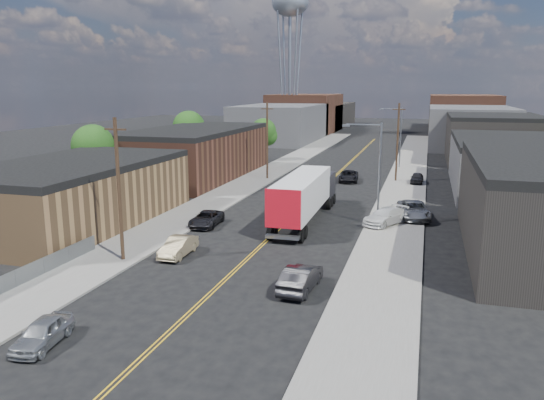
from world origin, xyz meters
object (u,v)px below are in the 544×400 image
Objects in this scene: semi_truck at (306,193)px; car_right_lot_c at (417,178)px; car_left_b at (178,247)px; car_right_lot_b at (385,216)px; water_tower at (290,8)px; car_ahead_truck at (349,176)px; car_right_oncoming at (301,278)px; car_left_c at (206,219)px; car_right_lot_a at (414,210)px; car_left_a at (43,333)px.

semi_truck is 4.42× the size of car_right_lot_c.
car_right_lot_b reaches higher than car_left_b.
water_tower reaches higher than car_ahead_truck.
car_left_b is at bearing -112.07° from car_right_lot_c.
water_tower is at bearing 120.00° from car_right_lot_c.
semi_truck is 3.56× the size of car_right_oncoming.
water_tower is at bearing 95.44° from car_left_c.
car_right_lot_a is at bearing 15.71° from semi_truck.
car_ahead_truck is at bearing 76.73° from car_left_b.
water_tower is at bearing 104.70° from semi_truck.
car_right_lot_b is (13.75, 26.97, 0.21)m from car_left_a.
car_right_oncoming is at bearing -96.11° from car_right_lot_c.
car_right_lot_a reaches higher than car_left_a.
semi_truck reaches higher than car_left_c.
car_ahead_truck is (7.43, 48.33, 0.06)m from car_left_a.
semi_truck is 3.38× the size of car_right_lot_b.
semi_truck is at bearing 62.36° from car_left_b.
car_left_a is 14.33m from car_right_oncoming.
water_tower is 77.21m from car_right_lot_c.
semi_truck is 3.98× the size of car_left_b.
car_left_c is 16.80m from car_right_oncoming.
water_tower is at bearing 140.05° from car_right_lot_b.
car_right_lot_a reaches higher than car_left_c.
car_right_lot_c reaches higher than car_left_a.
car_right_lot_a is at bearing -70.10° from car_ahead_truck.
car_right_lot_b is at bearing -78.85° from car_ahead_truck.
car_left_a is 14.18m from car_left_b.
car_right_lot_a is at bearing -87.06° from car_right_lot_c.
car_right_lot_b is (30.68, -85.03, -29.79)m from water_tower.
car_left_c is at bearing -150.31° from semi_truck.
car_left_a is at bearing -91.36° from car_left_b.
water_tower is at bearing 98.77° from car_left_b.
car_left_c is at bearing -120.76° from car_right_lot_c.
car_left_c is 27.24m from car_ahead_truck.
semi_truck is 23.65m from car_right_lot_c.
car_right_lot_b is (3.68, 16.76, 0.09)m from car_right_oncoming.
car_ahead_truck is at bearing -174.05° from car_right_lot_c.
car_right_lot_b is at bearing -93.17° from car_right_lot_c.
car_right_lot_c reaches higher than car_left_c.
car_left_a is 1.01× the size of car_right_lot_c.
car_left_b is 1.11× the size of car_right_lot_c.
car_left_b is 34.94m from car_ahead_truck.
car_right_lot_c is at bearing -95.05° from car_right_oncoming.
car_ahead_truck is at bearing 86.86° from semi_truck.
car_ahead_truck is at bearing 66.77° from car_left_c.
car_left_c is 0.95× the size of car_right_lot_b.
semi_truck is at bearing 69.06° from car_left_a.
car_left_b is at bearing -84.95° from car_left_c.
car_right_lot_b reaches higher than car_left_a.
car_left_a is at bearing -104.07° from car_ahead_truck.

